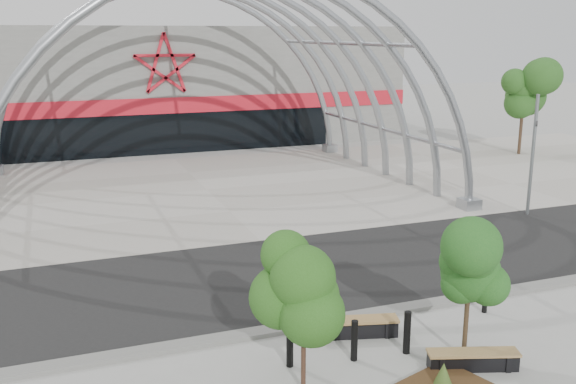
# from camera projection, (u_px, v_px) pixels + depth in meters

# --- Properties ---
(ground) EXTENTS (140.00, 140.00, 0.00)m
(ground) POSITION_uv_depth(u_px,v_px,m) (339.00, 317.00, 17.57)
(ground) COLOR #9D9D98
(ground) RESTS_ON ground
(road) EXTENTS (140.00, 7.00, 0.02)m
(road) POSITION_uv_depth(u_px,v_px,m) (293.00, 273.00, 20.75)
(road) COLOR black
(road) RESTS_ON ground
(forecourt) EXTENTS (60.00, 17.00, 0.04)m
(forecourt) POSITION_uv_depth(u_px,v_px,m) (207.00, 190.00, 31.66)
(forecourt) COLOR #A8A297
(forecourt) RESTS_ON ground
(kerb) EXTENTS (60.00, 0.50, 0.12)m
(kerb) POSITION_uv_depth(u_px,v_px,m) (343.00, 319.00, 17.33)
(kerb) COLOR slate
(kerb) RESTS_ON ground
(arena_building) EXTENTS (34.00, 15.24, 8.00)m
(arena_building) POSITION_uv_depth(u_px,v_px,m) (148.00, 83.00, 47.03)
(arena_building) COLOR slate
(arena_building) RESTS_ON ground
(vault_canopy) EXTENTS (20.80, 15.80, 20.36)m
(vault_canopy) POSITION_uv_depth(u_px,v_px,m) (207.00, 190.00, 31.66)
(vault_canopy) COLOR #959A9F
(vault_canopy) RESTS_ON ground
(signal_pole) EXTENTS (0.18, 0.72, 5.13)m
(signal_pole) POSITION_uv_depth(u_px,v_px,m) (533.00, 153.00, 26.84)
(signal_pole) COLOR slate
(signal_pole) RESTS_ON ground
(street_tree_0) EXTENTS (1.45, 1.45, 3.30)m
(street_tree_0) POSITION_uv_depth(u_px,v_px,m) (304.00, 289.00, 13.40)
(street_tree_0) COLOR #331B13
(street_tree_0) RESTS_ON ground
(street_tree_1) EXTENTS (1.43, 1.43, 3.39)m
(street_tree_1) POSITION_uv_depth(u_px,v_px,m) (470.00, 262.00, 14.76)
(street_tree_1) COLOR #302716
(street_tree_1) RESTS_ON ground
(bench_0) EXTENTS (2.33, 1.06, 0.48)m
(bench_0) POSITION_uv_depth(u_px,v_px,m) (354.00, 328.00, 16.41)
(bench_0) COLOR black
(bench_0) RESTS_ON ground
(bench_1) EXTENTS (2.15, 1.10, 0.44)m
(bench_1) POSITION_uv_depth(u_px,v_px,m) (473.00, 360.00, 14.80)
(bench_1) COLOR black
(bench_1) RESTS_ON ground
(bollard_0) EXTENTS (0.17, 0.17, 1.04)m
(bollard_0) POSITION_uv_depth(u_px,v_px,m) (290.00, 346.00, 14.85)
(bollard_0) COLOR black
(bollard_0) RESTS_ON ground
(bollard_1) EXTENTS (0.18, 0.18, 1.15)m
(bollard_1) POSITION_uv_depth(u_px,v_px,m) (312.00, 309.00, 16.73)
(bollard_1) COLOR black
(bollard_1) RESTS_ON ground
(bollard_2) EXTENTS (0.16, 0.16, 1.01)m
(bollard_2) POSITION_uv_depth(u_px,v_px,m) (354.00, 341.00, 15.13)
(bollard_2) COLOR black
(bollard_2) RESTS_ON ground
(bollard_3) EXTENTS (0.17, 0.17, 1.08)m
(bollard_3) POSITION_uv_depth(u_px,v_px,m) (407.00, 333.00, 15.46)
(bollard_3) COLOR black
(bollard_3) RESTS_ON ground
(bollard_4) EXTENTS (0.14, 0.14, 0.88)m
(bollard_4) POSITION_uv_depth(u_px,v_px,m) (485.00, 297.00, 17.76)
(bollard_4) COLOR black
(bollard_4) RESTS_ON ground
(bg_tree_1) EXTENTS (2.70, 2.70, 5.91)m
(bg_tree_1) POSITION_uv_depth(u_px,v_px,m) (524.00, 88.00, 40.03)
(bg_tree_1) COLOR black
(bg_tree_1) RESTS_ON ground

